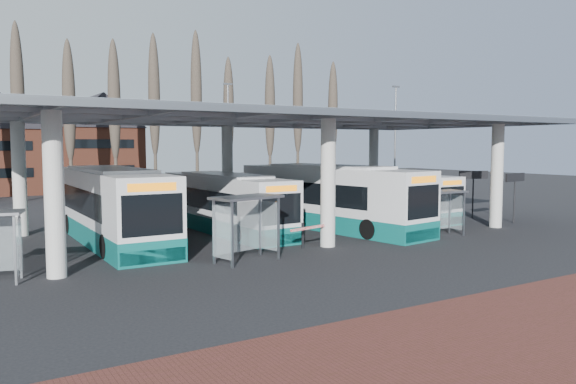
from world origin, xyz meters
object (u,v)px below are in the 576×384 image
bus_1 (225,204)px  shelter_2 (440,203)px  bus_0 (110,207)px  bus_2 (328,198)px  bus_3 (388,195)px  shelter_1 (244,214)px

bus_1 → shelter_2: size_ratio=4.48×
bus_0 → bus_2: size_ratio=0.99×
bus_3 → shelter_1: (-14.87, -8.06, 0.54)m
bus_2 → shelter_2: 6.36m
bus_2 → bus_0: bearing=162.7°
bus_1 → shelter_1: (-2.75, -7.84, 0.45)m
bus_2 → bus_3: bearing=10.3°
shelter_2 → bus_3: bearing=69.3°
bus_2 → bus_3: bus_2 is taller
shelter_2 → shelter_1: bearing=-176.3°
bus_3 → shelter_2: 8.25m
bus_0 → shelter_2: bus_0 is taller
bus_1 → shelter_2: bearing=-41.5°
bus_0 → shelter_1: size_ratio=4.16×
bus_1 → bus_2: 6.00m
bus_3 → shelter_2: size_ratio=4.19×
bus_2 → shelter_2: (3.33, -5.41, 0.02)m
shelter_1 → bus_1: bearing=57.0°
shelter_2 → bus_1: bearing=142.1°
bus_0 → bus_1: bus_0 is taller
bus_1 → bus_2: bearing=-21.4°
bus_1 → bus_2: size_ratio=0.87×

